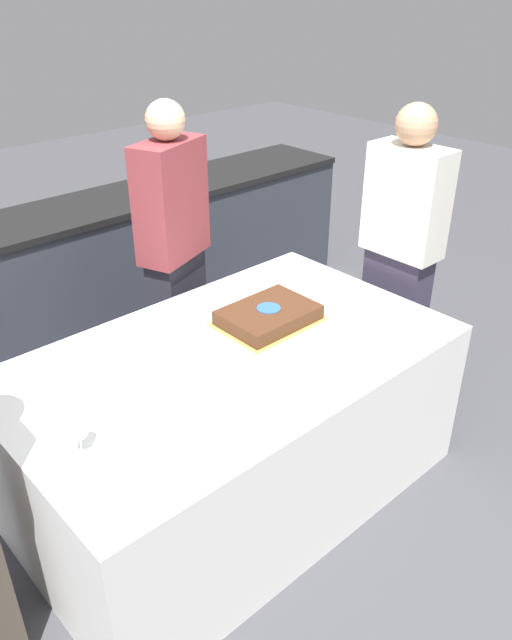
% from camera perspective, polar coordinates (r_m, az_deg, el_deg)
% --- Properties ---
extents(ground_plane, '(14.00, 14.00, 0.00)m').
position_cam_1_polar(ground_plane, '(3.10, -2.10, -14.89)').
color(ground_plane, '#424247').
extents(back_counter, '(4.40, 0.58, 0.92)m').
position_cam_1_polar(back_counter, '(4.02, -17.70, 2.90)').
color(back_counter, '#333842').
rests_on(back_counter, ground_plane).
extents(dining_table, '(1.90, 1.15, 0.76)m').
position_cam_1_polar(dining_table, '(2.85, -2.24, -9.43)').
color(dining_table, white).
rests_on(dining_table, ground_plane).
extents(cake, '(0.46, 0.34, 0.07)m').
position_cam_1_polar(cake, '(2.83, 1.15, 0.43)').
color(cake, gold).
rests_on(cake, dining_table).
extents(plate_stack, '(0.20, 0.20, 0.09)m').
position_cam_1_polar(plate_stack, '(2.46, -5.17, -4.34)').
color(plate_stack, white).
rests_on(plate_stack, dining_table).
extents(wine_glass, '(0.07, 0.07, 0.16)m').
position_cam_1_polar(wine_glass, '(2.14, -16.01, -9.36)').
color(wine_glass, white).
rests_on(wine_glass, dining_table).
extents(side_plate_near_cake, '(0.22, 0.22, 0.00)m').
position_cam_1_polar(side_plate_near_cake, '(3.06, -2.52, 2.06)').
color(side_plate_near_cake, white).
rests_on(side_plate_near_cake, dining_table).
extents(utensil_pile, '(0.18, 0.09, 0.02)m').
position_cam_1_polar(utensil_pile, '(2.38, 6.29, -6.76)').
color(utensil_pile, white).
rests_on(utensil_pile, dining_table).
extents(person_cutting_cake, '(0.44, 0.33, 1.65)m').
position_cam_1_polar(person_cutting_cake, '(3.31, -7.43, 5.71)').
color(person_cutting_cake, '#282833').
rests_on(person_cutting_cake, ground_plane).
extents(person_seated_right, '(0.20, 0.40, 1.63)m').
position_cam_1_polar(person_seated_right, '(3.37, 13.01, 5.53)').
color(person_seated_right, '#383347').
rests_on(person_seated_right, ground_plane).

